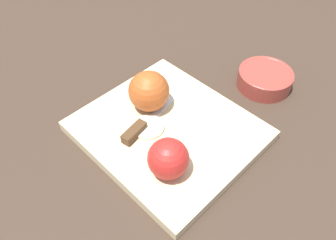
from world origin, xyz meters
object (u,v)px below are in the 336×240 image
Objects in this scene: apple_half_left at (168,158)px; knife at (138,129)px; bowl at (265,78)px; apple_half_right at (149,91)px.

apple_half_left is 0.45× the size of knife.
knife is at bearing 69.52° from bowl.
apple_half_right reaches higher than bowl.
knife is 1.30× the size of bowl.
knife is (-0.03, 0.07, -0.03)m from apple_half_right.
apple_half_left is at bearing -111.99° from knife.
apple_half_right is 0.08m from knife.
apple_half_right reaches higher than knife.
knife is at bearing -9.37° from apple_half_right.
apple_half_right is at bearing 58.68° from bowl.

